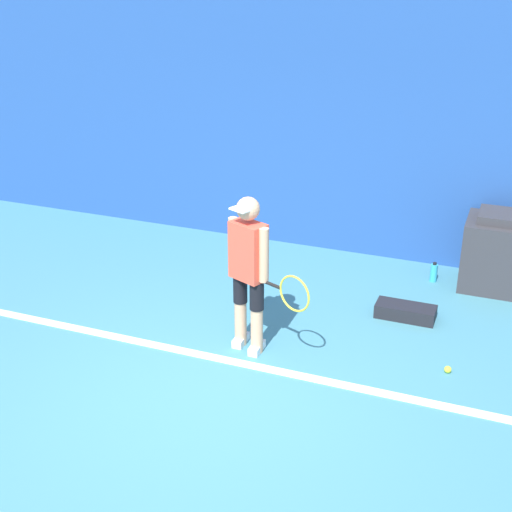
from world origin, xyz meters
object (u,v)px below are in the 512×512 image
(tennis_ball, at_px, (448,369))
(water_bottle, at_px, (434,273))
(equipment_bag, at_px, (405,312))
(tennis_player, at_px, (250,268))
(covered_chair, at_px, (499,253))

(tennis_ball, bearing_deg, water_bottle, 102.29)
(equipment_bag, relative_size, water_bottle, 2.62)
(tennis_ball, bearing_deg, tennis_player, -172.20)
(covered_chair, relative_size, equipment_bag, 1.45)
(tennis_player, distance_m, tennis_ball, 2.08)
(tennis_player, distance_m, water_bottle, 2.76)
(tennis_player, xyz_separation_m, water_bottle, (1.46, 2.21, -0.76))
(equipment_bag, height_order, water_bottle, water_bottle)
(covered_chair, xyz_separation_m, equipment_bag, (-0.84, -1.14, -0.36))
(tennis_player, xyz_separation_m, covered_chair, (2.16, 2.32, -0.44))
(covered_chair, height_order, water_bottle, covered_chair)
(tennis_ball, bearing_deg, equipment_bag, 121.57)
(tennis_ball, xyz_separation_m, equipment_bag, (-0.57, 0.92, 0.04))
(covered_chair, bearing_deg, equipment_bag, -126.32)
(tennis_ball, relative_size, equipment_bag, 0.11)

